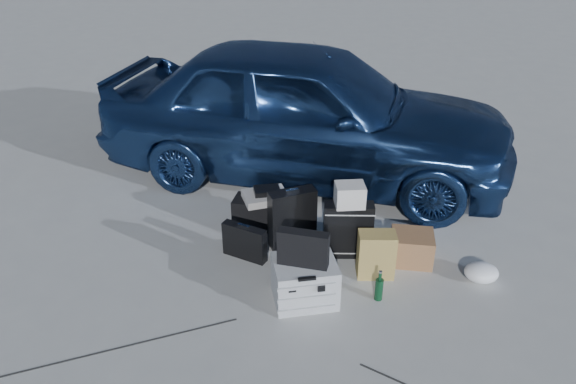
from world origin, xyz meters
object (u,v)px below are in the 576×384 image
object	(u,v)px
suitcase_right	(348,230)
cardboard_box	(412,248)
pelican_case	(305,281)
briefcase	(245,242)
duffel_bag	(264,213)
car	(306,111)
suitcase_left	(292,218)
green_bottle	(379,286)

from	to	relation	value
suitcase_right	cardboard_box	distance (m)	0.60
cardboard_box	pelican_case	bearing A→B (deg)	-153.30
briefcase	duffel_bag	xyz separation A→B (m)	(0.18, 0.53, -0.02)
car	suitcase_left	distance (m)	1.60
suitcase_right	suitcase_left	bearing A→B (deg)	161.92
car	suitcase_right	distance (m)	1.79
suitcase_left	suitcase_right	world-z (taller)	suitcase_left
duffel_bag	cardboard_box	world-z (taller)	duffel_bag
suitcase_left	cardboard_box	xyz separation A→B (m)	(1.07, -0.32, -0.15)
green_bottle	car	bearing A→B (deg)	100.66
briefcase	pelican_case	bearing A→B (deg)	-20.37
pelican_case	duffel_bag	bearing A→B (deg)	98.36
briefcase	suitcase_right	size ratio (longest dim) A/B	0.80
briefcase	cardboard_box	world-z (taller)	briefcase
pelican_case	suitcase_left	size ratio (longest dim) A/B	0.88
car	pelican_case	size ratio (longest dim) A/B	9.15
cardboard_box	suitcase_left	bearing A→B (deg)	163.41
pelican_case	briefcase	xyz separation A→B (m)	(-0.51, 0.62, -0.02)
briefcase	suitcase_left	distance (m)	0.50
car	pelican_case	xyz separation A→B (m)	(-0.17, -2.32, -0.60)
suitcase_right	duffel_bag	distance (m)	0.93
pelican_case	duffel_bag	distance (m)	1.20
cardboard_box	green_bottle	world-z (taller)	cardboard_box
duffel_bag	cardboard_box	size ratio (longest dim) A/B	1.61
pelican_case	briefcase	size ratio (longest dim) A/B	1.18
cardboard_box	green_bottle	xyz separation A→B (m)	(-0.39, -0.53, -0.00)
duffel_bag	green_bottle	world-z (taller)	duffel_bag
suitcase_right	cardboard_box	size ratio (longest dim) A/B	1.43
suitcase_left	duffel_bag	xyz separation A→B (m)	(-0.27, 0.33, -0.13)
green_bottle	suitcase_left	bearing A→B (deg)	128.35
cardboard_box	green_bottle	bearing A→B (deg)	-126.52
car	green_bottle	bearing A→B (deg)	-151.95
pelican_case	cardboard_box	distance (m)	1.13
briefcase	duffel_bag	size ratio (longest dim) A/B	0.71
briefcase	green_bottle	size ratio (longest dim) A/B	1.58
duffel_bag	green_bottle	xyz separation A→B (m)	(0.94, -1.18, -0.02)
suitcase_right	duffel_bag	bearing A→B (deg)	149.03
cardboard_box	green_bottle	distance (m)	0.66
suitcase_left	cardboard_box	size ratio (longest dim) A/B	1.53
suitcase_left	green_bottle	bearing A→B (deg)	-69.61
car	suitcase_right	bearing A→B (deg)	-153.68
pelican_case	suitcase_right	world-z (taller)	suitcase_right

